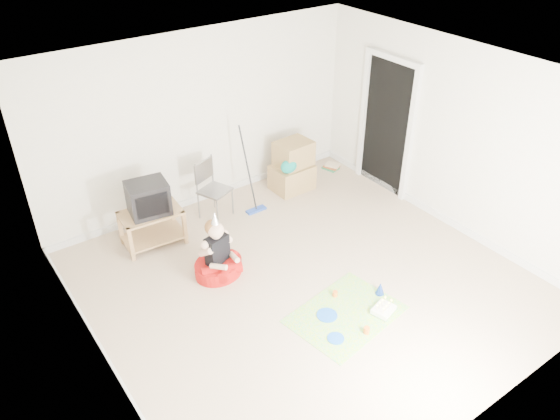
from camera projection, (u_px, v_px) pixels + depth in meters
ground at (305, 282)px, 6.83m from camera, size 5.00×5.00×0.00m
doorway_recess at (387, 127)px, 8.31m from camera, size 0.02×0.90×2.05m
tv_stand at (152, 225)px, 7.36m from camera, size 0.84×0.57×0.51m
crt_tv at (148, 198)px, 7.13m from camera, size 0.57×0.50×0.44m
folding_chair at (215, 191)px, 7.87m from camera, size 0.52×0.51×0.89m
cardboard_boxes at (292, 167)px, 8.58m from camera, size 0.65×0.51×0.79m
floor_mop at (256, 196)px, 8.07m from camera, size 0.31×0.42×1.26m
book_pile at (331, 166)px, 9.33m from camera, size 0.26×0.29×0.08m
seated_woman at (218, 260)px, 6.87m from camera, size 0.76×0.76×0.92m
party_mat at (345, 314)px, 6.34m from camera, size 1.39×1.10×0.01m
birthday_cake at (383, 310)px, 6.34m from camera, size 0.30×0.27×0.13m
blue_plate_near at (327, 315)px, 6.31m from camera, size 0.28×0.28×0.01m
blue_plate_far at (336, 338)px, 6.01m from camera, size 0.19×0.19×0.01m
orange_cup_near at (335, 294)px, 6.58m from camera, size 0.06×0.06×0.07m
orange_cup_far at (367, 330)px, 6.06m from camera, size 0.08×0.08×0.08m
blue_party_hat at (380, 288)px, 6.59m from camera, size 0.13×0.13×0.17m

